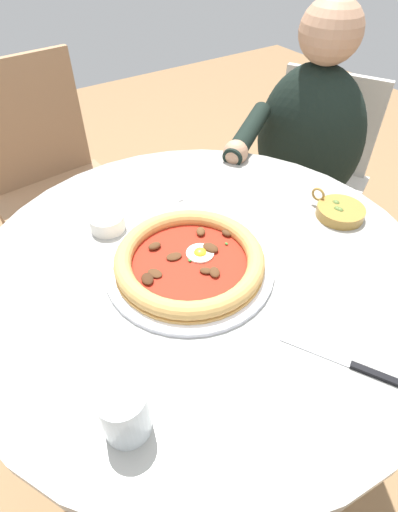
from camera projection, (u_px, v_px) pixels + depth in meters
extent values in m
cube|color=olive|center=(201.00, 424.00, 1.34)|extent=(6.00, 6.00, 0.02)
cylinder|color=#999993|center=(202.00, 267.00, 0.83)|extent=(0.95, 0.95, 0.03)
cylinder|color=gray|center=(201.00, 362.00, 1.08)|extent=(0.11, 0.11, 0.70)
cylinder|color=gray|center=(201.00, 421.00, 1.32)|extent=(0.48, 0.48, 0.02)
cylinder|color=white|center=(191.00, 268.00, 0.80)|extent=(0.34, 0.34, 0.01)
cylinder|color=tan|center=(191.00, 265.00, 0.80)|extent=(0.30, 0.30, 0.01)
torus|color=tan|center=(191.00, 260.00, 0.79)|extent=(0.30, 0.30, 0.04)
cylinder|color=#A82314|center=(191.00, 263.00, 0.79)|extent=(0.28, 0.28, 0.00)
cylinder|color=white|center=(200.00, 253.00, 0.81)|extent=(0.06, 0.06, 0.00)
ellipsoid|color=yellow|center=(200.00, 253.00, 0.81)|extent=(0.03, 0.03, 0.02)
ellipsoid|color=#4C2D19|center=(206.00, 271.00, 0.77)|extent=(0.03, 0.03, 0.01)
ellipsoid|color=#3D2314|center=(148.00, 280.00, 0.75)|extent=(0.04, 0.03, 0.01)
ellipsoid|color=#4C2D19|center=(155.00, 246.00, 0.82)|extent=(0.02, 0.03, 0.01)
ellipsoid|color=#4C2D19|center=(174.00, 256.00, 0.80)|extent=(0.03, 0.04, 0.01)
ellipsoid|color=#4C2D19|center=(227.00, 233.00, 0.85)|extent=(0.03, 0.02, 0.01)
ellipsoid|color=#4C2D19|center=(211.00, 248.00, 0.82)|extent=(0.04, 0.03, 0.01)
ellipsoid|color=#4C2D19|center=(155.00, 273.00, 0.77)|extent=(0.04, 0.03, 0.01)
ellipsoid|color=brown|center=(201.00, 231.00, 0.85)|extent=(0.03, 0.03, 0.01)
ellipsoid|color=#4C2D19|center=(215.00, 272.00, 0.77)|extent=(0.03, 0.03, 0.01)
ellipsoid|color=#2D6B28|center=(155.00, 273.00, 0.77)|extent=(0.01, 0.01, 0.00)
ellipsoid|color=#2D6B28|center=(189.00, 260.00, 0.79)|extent=(0.01, 0.01, 0.00)
ellipsoid|color=#2D6B28|center=(226.00, 243.00, 0.83)|extent=(0.01, 0.01, 0.00)
cylinder|color=silver|center=(125.00, 412.00, 0.54)|extent=(0.07, 0.07, 0.09)
cylinder|color=silver|center=(127.00, 419.00, 0.56)|extent=(0.06, 0.06, 0.05)
cube|color=silver|center=(314.00, 351.00, 0.67)|extent=(0.11, 0.07, 0.00)
cube|color=black|center=(375.00, 374.00, 0.63)|extent=(0.07, 0.05, 0.01)
cylinder|color=white|center=(107.00, 222.00, 0.89)|extent=(0.08, 0.08, 0.03)
cylinder|color=olive|center=(107.00, 219.00, 0.88)|extent=(0.06, 0.06, 0.01)
cylinder|color=olive|center=(340.00, 212.00, 0.93)|extent=(0.11, 0.11, 0.02)
torus|color=olive|center=(318.00, 194.00, 0.94)|extent=(0.03, 0.01, 0.03)
ellipsoid|color=#516B2D|center=(337.00, 210.00, 0.92)|extent=(0.02, 0.02, 0.02)
ellipsoid|color=#516B2D|center=(340.00, 211.00, 0.92)|extent=(0.02, 0.02, 0.02)
ellipsoid|color=#516B2D|center=(336.00, 203.00, 0.94)|extent=(0.02, 0.02, 0.02)
cube|color=#BCBCC1|center=(169.00, 183.00, 1.03)|extent=(0.17, 0.04, 0.00)
cube|color=#282833|center=(287.00, 246.00, 1.63)|extent=(0.43, 0.40, 0.45)
ellipsoid|color=black|center=(309.00, 140.00, 1.31)|extent=(0.41, 0.35, 0.49)
sphere|color=tan|center=(331.00, 31.00, 1.09)|extent=(0.18, 0.18, 0.18)
cylinder|color=black|center=(248.00, 133.00, 1.17)|extent=(0.19, 0.25, 0.09)
sphere|color=tan|center=(236.00, 153.00, 1.11)|extent=(0.07, 0.07, 0.07)
cube|color=beige|center=(302.00, 190.00, 1.50)|extent=(0.55, 0.55, 0.02)
cube|color=beige|center=(328.00, 122.00, 1.49)|extent=(0.34, 0.19, 0.36)
cylinder|color=#B7B2A8|center=(233.00, 250.00, 1.61)|extent=(0.02, 0.02, 0.46)
cylinder|color=#B7B2A8|center=(322.00, 282.00, 1.48)|extent=(0.02, 0.02, 0.46)
cylinder|color=#B7B2A8|center=(267.00, 203.00, 1.84)|extent=(0.02, 0.02, 0.46)
cylinder|color=#B7B2A8|center=(347.00, 228.00, 1.71)|extent=(0.02, 0.02, 0.46)
cube|color=#957050|center=(69.00, 204.00, 1.46)|extent=(0.48, 0.48, 0.02)
cube|color=#957050|center=(28.00, 124.00, 1.42)|extent=(0.06, 0.40, 0.45)
cylinder|color=#8E6B4C|center=(55.00, 304.00, 1.42)|extent=(0.02, 0.02, 0.44)
cylinder|color=#8E6B4C|center=(150.00, 256.00, 1.60)|extent=(0.02, 0.02, 0.44)
cylinder|color=#8E6B4C|center=(15.00, 245.00, 1.65)|extent=(0.02, 0.02, 0.44)
cylinder|color=#8E6B4C|center=(102.00, 209.00, 1.83)|extent=(0.02, 0.02, 0.44)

